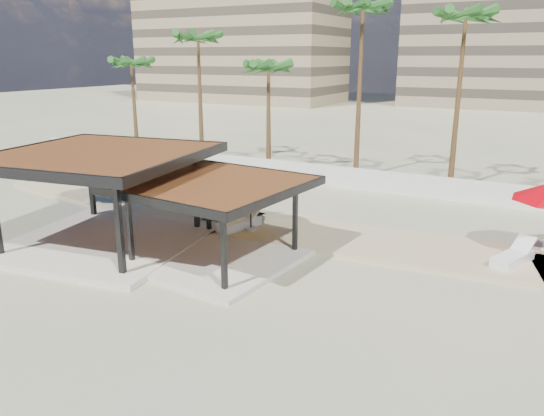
{
  "coord_description": "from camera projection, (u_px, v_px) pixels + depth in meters",
  "views": [
    {
      "loc": [
        8.26,
        -13.16,
        7.51
      ],
      "look_at": [
        -1.94,
        5.6,
        1.4
      ],
      "focal_mm": 35.0,
      "sensor_mm": 36.0,
      "label": 1
    }
  ],
  "objects": [
    {
      "name": "palm_b",
      "position": [
        198.0,
        43.0,
        37.33
      ],
      "size": [
        3.0,
        3.0,
        9.65
      ],
      "color": "brown",
      "rests_on": "ground"
    },
    {
      "name": "building_west",
      "position": [
        240.0,
        9.0,
        89.5
      ],
      "size": [
        34.0,
        16.0,
        32.4
      ],
      "color": "#937F60",
      "rests_on": "ground"
    },
    {
      "name": "umbrella_a",
      "position": [
        135.0,
        159.0,
        27.45
      ],
      "size": [
        3.81,
        3.81,
        2.6
      ],
      "rotation": [
        0.0,
        0.0,
        -0.38
      ],
      "color": "beige",
      "rests_on": "promenade"
    },
    {
      "name": "ground",
      "position": [
        242.0,
        300.0,
        16.98
      ],
      "size": [
        200.0,
        200.0,
        0.0
      ],
      "primitive_type": "plane",
      "color": "tan",
      "rests_on": "ground"
    },
    {
      "name": "palm_e",
      "position": [
        465.0,
        23.0,
        28.59
      ],
      "size": [
        3.0,
        3.0,
        10.5
      ],
      "color": "brown",
      "rests_on": "ground"
    },
    {
      "name": "promenade",
      "position": [
        376.0,
        239.0,
        22.52
      ],
      "size": [
        44.45,
        7.97,
        0.24
      ],
      "color": "#C6B284",
      "rests_on": "ground"
    },
    {
      "name": "lounger_a",
      "position": [
        240.0,
        223.0,
        23.51
      ],
      "size": [
        1.34,
        2.34,
        0.84
      ],
      "rotation": [
        0.0,
        0.0,
        1.27
      ],
      "color": "white",
      "rests_on": "promenade"
    },
    {
      "name": "umbrella_f",
      "position": [
        86.0,
        157.0,
        27.08
      ],
      "size": [
        3.53,
        3.53,
        2.81
      ],
      "rotation": [
        0.0,
        0.0,
        0.13
      ],
      "color": "beige",
      "rests_on": "promenade"
    },
    {
      "name": "palm_a",
      "position": [
        131.0,
        66.0,
        40.2
      ],
      "size": [
        3.0,
        3.0,
        7.9
      ],
      "color": "brown",
      "rests_on": "ground"
    },
    {
      "name": "pavilion_central",
      "position": [
        215.0,
        213.0,
        19.9
      ],
      "size": [
        6.64,
        6.64,
        3.1
      ],
      "rotation": [
        0.0,
        0.0,
        -0.09
      ],
      "color": "beige",
      "rests_on": "ground"
    },
    {
      "name": "umbrella_b",
      "position": [
        250.0,
        179.0,
        22.61
      ],
      "size": [
        3.03,
        3.03,
        2.69
      ],
      "rotation": [
        0.0,
        0.0,
        -0.0
      ],
      "color": "beige",
      "rests_on": "promenade"
    },
    {
      "name": "palm_d",
      "position": [
        363.0,
        15.0,
        31.6
      ],
      "size": [
        3.0,
        3.0,
        11.17
      ],
      "color": "brown",
      "rests_on": "ground"
    },
    {
      "name": "boundary_wall",
      "position": [
        388.0,
        182.0,
        30.33
      ],
      "size": [
        56.0,
        0.3,
        1.2
      ],
      "primitive_type": "cube",
      "color": "silver",
      "rests_on": "ground"
    },
    {
      "name": "pavilion_west",
      "position": [
        102.0,
        189.0,
        21.44
      ],
      "size": [
        8.77,
        8.77,
        3.91
      ],
      "rotation": [
        0.0,
        0.0,
        0.15
      ],
      "color": "beige",
      "rests_on": "ground"
    },
    {
      "name": "lounger_b",
      "position": [
        513.0,
        257.0,
        19.54
      ],
      "size": [
        1.43,
        2.3,
        0.83
      ],
      "rotation": [
        0.0,
        0.0,
        1.21
      ],
      "color": "white",
      "rests_on": "promenade"
    },
    {
      "name": "palm_c",
      "position": [
        268.0,
        71.0,
        34.58
      ],
      "size": [
        3.0,
        3.0,
        7.7
      ],
      "color": "brown",
      "rests_on": "ground"
    }
  ]
}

